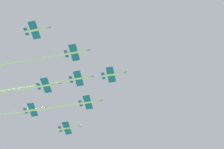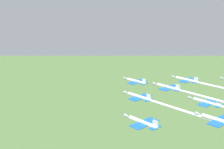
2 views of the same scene
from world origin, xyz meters
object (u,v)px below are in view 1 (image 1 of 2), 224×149
Objects in this scene: jet_center_rear at (36,30)px; jet_starboard_inner at (42,58)px; jet_starboard_trail at (4,114)px; jet_port_inner at (60,106)px; jet_port_trail at (6,92)px; jet_lead at (113,74)px; jet_starboard_outer at (68,128)px; jet_port_outer at (39,85)px.

jet_starboard_inner is at bearing -173.91° from jet_center_rear.
jet_starboard_trail is (-57.69, -1.03, 0.68)m from jet_center_rear.
jet_port_trail is at bearing -58.48° from jet_port_inner.
jet_starboard_inner reaches higher than jet_port_inner.
jet_lead is 57.70m from jet_port_trail.
jet_starboard_inner is 29.21m from jet_port_trail.
jet_lead is 36.68m from jet_starboard_inner.
jet_starboard_outer is 0.19× the size of jet_port_trail.
jet_starboard_inner is at bearing 57.39° from jet_port_trail.
jet_port_inner is 0.80× the size of jet_port_trail.
jet_port_outer is (-22.35, -32.97, 1.18)m from jet_lead.
jet_center_rear is at bearing 0.00° from jet_starboard_outer.
jet_port_inner is at bearing 90.00° from jet_starboard_trail.
jet_port_outer is 5.05× the size of jet_starboard_outer.
jet_port_inner is at bearing -2.23° from jet_starboard_outer.
jet_starboard_outer is at bearing 180.00° from jet_center_rear.
jet_starboard_trail reaches higher than jet_lead.
jet_center_rear is 40.97m from jet_port_trail.
jet_starboard_trail reaches higher than jet_starboard_outer.
jet_starboard_inner is at bearing -2.04° from jet_starboard_outer.
jet_center_rear is (52.05, -35.30, 0.34)m from jet_starboard_outer.
jet_port_inner reaches higher than jet_lead.
jet_port_trail is 1.20× the size of jet_starboard_trail.
jet_starboard_trail is (-43.74, -8.47, 0.19)m from jet_starboard_inner.
jet_center_rear is (39.38, -25.96, -0.06)m from jet_port_inner.
jet_lead is at bearing 90.00° from jet_port_trail.
jet_port_trail is 17.29m from jet_starboard_trail.
jet_starboard_trail is (-49.31, -44.71, 1.10)m from jet_lead.
jet_port_trail is at bearing -39.85° from jet_starboard_outer.
jet_port_trail is (-1.37, -30.04, -1.09)m from jet_port_inner.
jet_center_rear reaches higher than jet_port_trail.
jet_starboard_trail is at bearing -144.83° from jet_center_rear.
jet_starboard_trail reaches higher than jet_port_inner.
jet_center_rear is at bearing 35.17° from jet_starboard_trail.
jet_port_outer is 32.55m from jet_center_rear.
jet_center_rear is 0.23× the size of jet_starboard_trail.
jet_port_inner is 0.81× the size of jet_port_outer.
jet_port_outer is at bearing -90.00° from jet_lead.
jet_starboard_inner reaches higher than jet_starboard_outer.
jet_port_outer is (8.65, -15.26, 0.71)m from jet_port_inner.
jet_starboard_outer is at bearing 177.77° from jet_port_inner.
jet_starboard_inner is 17.10m from jet_port_outer.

